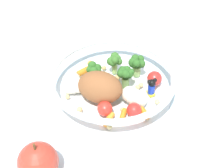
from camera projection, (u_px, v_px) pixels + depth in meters
ground_plane at (118, 95)px, 0.69m from camera, size 2.40×2.40×0.00m
food_container at (111, 85)px, 0.67m from camera, size 0.25×0.25×0.07m
loose_apple at (38, 162)px, 0.54m from camera, size 0.07×0.07×0.08m
folded_napkin at (196, 40)px, 0.83m from camera, size 0.12×0.11×0.01m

